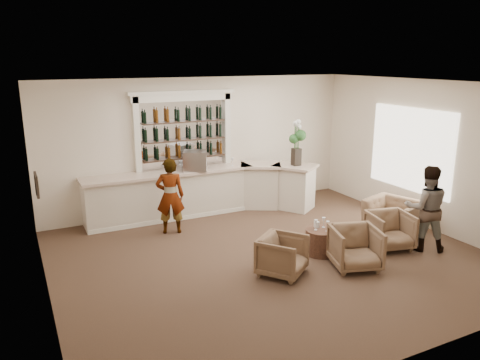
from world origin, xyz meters
name	(u,v)px	position (x,y,z in m)	size (l,w,h in m)	color
ground	(271,257)	(0.00, 0.00, 0.00)	(8.00, 8.00, 0.00)	brown
room_shell	(262,132)	(0.16, 0.71, 2.34)	(8.04, 7.02, 3.32)	beige
bar_counter	(204,191)	(-0.16, 3.00, 0.57)	(5.72, 1.80, 1.14)	beige
back_bar_alcove	(184,131)	(-0.50, 3.41, 2.03)	(2.64, 0.25, 3.00)	white
cocktail_table	(321,241)	(0.97, -0.27, 0.25)	(0.63, 0.63, 0.50)	#533324
sommelier	(170,196)	(-1.31, 2.14, 0.84)	(0.61, 0.40, 1.68)	gray
guest	(426,208)	(2.94, -1.01, 0.86)	(0.84, 0.65, 1.73)	gray
armchair_left	(282,256)	(-0.20, -0.72, 0.36)	(0.76, 0.78, 0.71)	brown
armchair_center	(355,248)	(1.14, -1.07, 0.39)	(0.82, 0.85, 0.77)	brown
armchair_right	(390,230)	(2.39, -0.65, 0.37)	(0.79, 0.81, 0.74)	brown
armchair_far	(394,216)	(3.11, -0.01, 0.36)	(1.11, 0.97, 0.72)	brown
espresso_machine	(195,161)	(-0.40, 2.95, 1.38)	(0.54, 0.46, 0.48)	#B1B1B6
flower_vase	(297,140)	(2.06, 2.35, 1.78)	(0.30, 0.30, 1.14)	black
wine_glass_bar_left	(171,168)	(-0.96, 3.07, 1.25)	(0.07, 0.07, 0.21)	white
wine_glass_bar_right	(232,162)	(0.59, 2.98, 1.25)	(0.07, 0.07, 0.21)	white
wine_glass_tbl_a	(316,225)	(0.85, -0.24, 0.60)	(0.07, 0.07, 0.21)	white
wine_glass_tbl_b	(324,222)	(1.07, -0.19, 0.60)	(0.07, 0.07, 0.21)	white
wine_glass_tbl_c	(328,226)	(1.01, -0.40, 0.60)	(0.07, 0.07, 0.21)	white
napkin_holder	(317,225)	(0.95, -0.13, 0.56)	(0.08, 0.08, 0.12)	white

